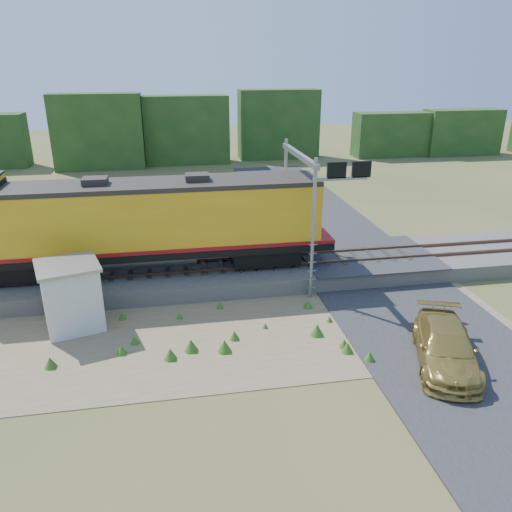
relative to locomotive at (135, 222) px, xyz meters
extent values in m
plane|color=#475123|center=(5.01, -6.00, -3.35)|extent=(140.00, 140.00, 0.00)
cube|color=slate|center=(5.01, 0.00, -2.95)|extent=(70.00, 5.00, 0.80)
cube|color=brown|center=(5.01, -0.72, -2.47)|extent=(70.00, 0.10, 0.16)
cube|color=brown|center=(5.01, 0.72, -2.47)|extent=(70.00, 0.10, 0.16)
cube|color=#8C7754|center=(3.01, -5.50, -3.33)|extent=(26.00, 8.00, 0.03)
cube|color=#38383A|center=(12.01, 0.00, -2.52)|extent=(7.00, 5.20, 0.06)
cube|color=#38383A|center=(12.01, 16.00, -3.31)|extent=(7.00, 24.00, 0.08)
cube|color=#1C3D16|center=(5.01, 32.00, -0.10)|extent=(36.00, 3.00, 6.50)
cube|color=black|center=(-5.82, 0.00, -1.96)|extent=(3.37, 2.16, 0.84)
cube|color=black|center=(6.37, 0.00, -1.96)|extent=(3.37, 2.16, 0.84)
cube|color=black|center=(0.27, 0.00, -1.37)|extent=(18.75, 2.81, 0.34)
cylinder|color=gray|center=(0.27, 0.00, -1.82)|extent=(5.16, 1.12, 1.12)
cube|color=gold|center=(0.27, 0.00, 0.25)|extent=(17.34, 2.72, 2.91)
cube|color=maroon|center=(0.27, 0.00, -1.09)|extent=(18.75, 2.86, 0.17)
cube|color=#28231E|center=(0.27, 0.00, 1.81)|extent=(17.34, 2.77, 0.22)
cube|color=#28231E|center=(-1.60, 0.00, 2.03)|extent=(1.12, 0.94, 0.42)
cube|color=#28231E|center=(3.09, 0.00, 2.03)|extent=(1.12, 0.94, 0.42)
cube|color=silver|center=(-2.57, -3.73, -1.97)|extent=(2.74, 2.74, 2.76)
cube|color=gray|center=(-2.57, -3.73, -0.53)|extent=(3.02, 3.02, 0.13)
cylinder|color=gray|center=(8.07, -2.80, 0.00)|extent=(0.17, 0.17, 6.69)
cylinder|color=gray|center=(8.07, 2.80, 0.00)|extent=(0.17, 0.17, 6.69)
cube|color=gray|center=(8.07, 0.00, 2.96)|extent=(0.24, 6.20, 0.24)
cube|color=gray|center=(9.22, -2.80, 2.39)|extent=(2.49, 0.14, 0.14)
cube|color=black|center=(9.03, -2.80, 2.77)|extent=(0.86, 0.14, 0.72)
cube|color=black|center=(10.17, -2.80, 2.77)|extent=(0.86, 0.14, 0.72)
imported|color=#AA8E3F|center=(11.46, -9.09, -2.62)|extent=(3.70, 5.42, 1.46)
camera|label=1|loc=(1.78, -23.55, 7.26)|focal=35.00mm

